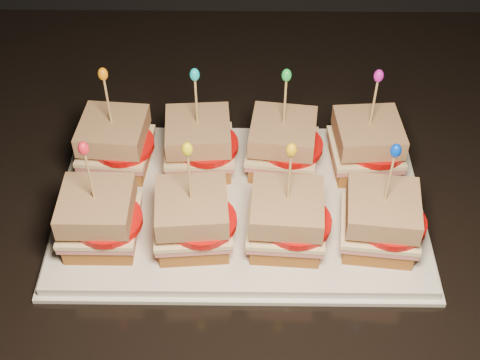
{
  "coord_description": "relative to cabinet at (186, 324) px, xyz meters",
  "views": [
    {
      "loc": [
        -0.22,
        0.92,
        1.57
      ],
      "look_at": [
        -0.23,
        1.51,
        0.99
      ],
      "focal_mm": 50.0,
      "sensor_mm": 36.0,
      "label": 1
    }
  ],
  "objects": [
    {
      "name": "platter",
      "position": [
        0.11,
        -0.14,
        0.49
      ],
      "size": [
        0.46,
        0.28,
        0.02
      ],
      "primitive_type": "cube",
      "color": "white",
      "rests_on": "granite_slab"
    },
    {
      "name": "sandwich_7_cheese",
      "position": [
        0.27,
        -0.21,
        0.54
      ],
      "size": [
        0.1,
        0.1,
        0.01
      ],
      "primitive_type": "cube",
      "rotation": [
        0.0,
        0.0,
        -0.11
      ],
      "color": "#FEE8A7",
      "rests_on": "sandwich_7_ham"
    },
    {
      "name": "sandwich_0_tomato",
      "position": [
        -0.04,
        -0.08,
        0.54
      ],
      "size": [
        0.08,
        0.08,
        0.01
      ],
      "primitive_type": "cylinder",
      "color": "red",
      "rests_on": "sandwich_0_cheese"
    },
    {
      "name": "platter_rim",
      "position": [
        0.11,
        -0.14,
        0.49
      ],
      "size": [
        0.47,
        0.3,
        0.01
      ],
      "primitive_type": "cube",
      "color": "white",
      "rests_on": "granite_slab"
    },
    {
      "name": "sandwich_7_bread_top",
      "position": [
        0.27,
        -0.21,
        0.56
      ],
      "size": [
        0.09,
        0.09,
        0.03
      ],
      "primitive_type": "cube",
      "rotation": [
        0.0,
        0.0,
        -0.11
      ],
      "color": "#652C10",
      "rests_on": "sandwich_7_tomato"
    },
    {
      "name": "sandwich_4_tomato",
      "position": [
        -0.04,
        -0.21,
        0.54
      ],
      "size": [
        0.08,
        0.08,
        0.01
      ],
      "primitive_type": "cylinder",
      "color": "red",
      "rests_on": "sandwich_4_cheese"
    },
    {
      "name": "sandwich_1_ham",
      "position": [
        0.05,
        -0.07,
        0.53
      ],
      "size": [
        0.09,
        0.09,
        0.01
      ],
      "primitive_type": "cube",
      "rotation": [
        0.0,
        0.0,
        0.07
      ],
      "color": "#BE6568",
      "rests_on": "sandwich_1_bread_bot"
    },
    {
      "name": "sandwich_1_cheese",
      "position": [
        0.05,
        -0.07,
        0.54
      ],
      "size": [
        0.1,
        0.09,
        0.01
      ],
      "primitive_type": "cube",
      "rotation": [
        0.0,
        0.0,
        0.07
      ],
      "color": "#FEE8A7",
      "rests_on": "sandwich_1_ham"
    },
    {
      "name": "sandwich_7_bread_bot",
      "position": [
        0.27,
        -0.21,
        0.51
      ],
      "size": [
        0.09,
        0.09,
        0.02
      ],
      "primitive_type": "cube",
      "rotation": [
        0.0,
        0.0,
        -0.11
      ],
      "color": "brown",
      "rests_on": "platter"
    },
    {
      "name": "sandwich_1_pick",
      "position": [
        0.05,
        -0.07,
        0.61
      ],
      "size": [
        0.0,
        0.0,
        0.09
      ],
      "primitive_type": "cylinder",
      "color": "tan",
      "rests_on": "sandwich_1_bread_top"
    },
    {
      "name": "sandwich_1_bread_bot",
      "position": [
        0.05,
        -0.07,
        0.51
      ],
      "size": [
        0.09,
        0.09,
        0.02
      ],
      "primitive_type": "cube",
      "rotation": [
        0.0,
        0.0,
        0.07
      ],
      "color": "brown",
      "rests_on": "platter"
    },
    {
      "name": "sandwich_2_pick",
      "position": [
        0.16,
        -0.07,
        0.61
      ],
      "size": [
        0.0,
        0.0,
        0.09
      ],
      "primitive_type": "cylinder",
      "color": "tan",
      "rests_on": "sandwich_2_bread_top"
    },
    {
      "name": "sandwich_6_tomato",
      "position": [
        0.17,
        -0.21,
        0.54
      ],
      "size": [
        0.08,
        0.08,
        0.01
      ],
      "primitive_type": "cylinder",
      "color": "red",
      "rests_on": "sandwich_6_cheese"
    },
    {
      "name": "sandwich_6_pick",
      "position": [
        0.16,
        -0.21,
        0.61
      ],
      "size": [
        0.0,
        0.0,
        0.09
      ],
      "primitive_type": "cylinder",
      "color": "tan",
      "rests_on": "sandwich_6_bread_top"
    },
    {
      "name": "cabinet",
      "position": [
        0.0,
        0.0,
        0.0
      ],
      "size": [
        2.36,
        0.68,
        0.9
      ],
      "primitive_type": "cube",
      "color": "black",
      "rests_on": "ground"
    },
    {
      "name": "sandwich_0_bread_top",
      "position": [
        -0.06,
        -0.07,
        0.56
      ],
      "size": [
        0.09,
        0.09,
        0.03
      ],
      "primitive_type": "cube",
      "rotation": [
        0.0,
        0.0,
        -0.08
      ],
      "color": "#652C10",
      "rests_on": "sandwich_0_tomato"
    },
    {
      "name": "sandwich_3_ham",
      "position": [
        0.27,
        -0.07,
        0.53
      ],
      "size": [
        0.09,
        0.09,
        0.01
      ],
      "primitive_type": "cube",
      "rotation": [
        0.0,
        0.0,
        0.07
      ],
      "color": "#BE6568",
      "rests_on": "sandwich_3_bread_bot"
    },
    {
      "name": "sandwich_2_tomato",
      "position": [
        0.17,
        -0.08,
        0.54
      ],
      "size": [
        0.08,
        0.08,
        0.01
      ],
      "primitive_type": "cylinder",
      "color": "red",
      "rests_on": "sandwich_2_cheese"
    },
    {
      "name": "sandwich_4_frill",
      "position": [
        -0.06,
        -0.21,
        0.65
      ],
      "size": [
        0.01,
        0.01,
        0.02
      ],
      "primitive_type": "ellipsoid",
      "color": "red",
      "rests_on": "sandwich_4_pick"
    },
    {
      "name": "sandwich_2_frill",
      "position": [
        0.16,
        -0.07,
        0.65
      ],
      "size": [
        0.01,
        0.01,
        0.02
      ],
      "primitive_type": "ellipsoid",
      "color": "green",
      "rests_on": "sandwich_2_pick"
    },
    {
      "name": "sandwich_7_tomato",
      "position": [
        0.28,
        -0.21,
        0.54
      ],
      "size": [
        0.08,
        0.08,
        0.01
      ],
      "primitive_type": "cylinder",
      "color": "red",
      "rests_on": "sandwich_7_cheese"
    },
    {
      "name": "sandwich_5_pick",
      "position": [
        0.05,
        -0.21,
        0.61
      ],
      "size": [
        0.0,
        0.0,
        0.09
      ],
      "primitive_type": "cylinder",
      "color": "tan",
      "rests_on": "sandwich_5_bread_top"
    },
    {
      "name": "sandwich_1_frill",
      "position": [
        0.05,
        -0.07,
        0.65
      ],
      "size": [
        0.01,
        0.01,
        0.02
      ],
      "primitive_type": "ellipsoid",
      "color": "#10BBC6",
      "rests_on": "sandwich_1_pick"
    },
    {
      "name": "sandwich_1_bread_top",
      "position": [
        0.05,
        -0.07,
        0.56
      ],
      "size": [
        0.09,
        0.09,
        0.03
      ],
      "primitive_type": "cube",
      "rotation": [
        0.0,
        0.0,
        0.07
      ],
      "color": "#652C10",
      "rests_on": "sandwich_1_tomato"
    },
    {
      "name": "sandwich_3_tomato",
      "position": [
        0.28,
        -0.08,
        0.54
      ],
      "size": [
        0.08,
        0.08,
        0.01
      ],
      "primitive_type": "cylinder",
      "color": "red",
      "rests_on": "sandwich_3_cheese"
    },
    {
      "name": "sandwich_4_pick",
      "position": [
        -0.06,
        -0.21,
        0.61
      ],
      "size": [
        0.0,
        0.0,
        0.09
      ],
      "primitive_type": "cylinder",
      "color": "tan",
      "rests_on": "sandwich_4_bread_top"
    },
    {
      "name": "sandwich_0_cheese",
      "position": [
        -0.06,
        -0.07,
        0.54
      ],
      "size": [
        0.1,
        0.09,
        0.01
      ],
      "primitive_type": "cube",
      "rotation": [
        0.0,
        0.0,
        -0.08
      ],
      "color": "#FEE8A7",
      "rests_on": "sandwich_0_ham"
    },
    {
      "name": "sandwich_5_frill",
      "position": [
        0.05,
        -0.21,
        0.65
      ],
      "size": [
        0.01,
        0.01,
        0.02
      ],
      "primitive_type": "ellipsoid",
      "color": "yellow",
      "rests_on": "sandwich_5_pick"
    },
    {
      "name": "sandwich_3_frill",
      "position": [
        0.27,
        -0.07,
        0.65
      ],
      "size": [
        0.01,
        0.01,
        0.02
      ],
      "primitive_type": "ellipsoid",
      "color": "#BF16A3",
      "rests_on": "sandwich_3_pick"
    },
    {
      "name": "sandwich_4_ham",
      "position": [
        -0.06,
        -0.21,
        0.53
      ],
      "size": [
        0.09,
        0.09,
        0.01
      ],
      "primitive_type": "cube",
      "rotation": [
        0.0,
        0.0,
        -0.0
      ],
      "color": "#BE6568",
      "rests_on": "sandwich_4_bread_bot"
    },
    {
      "name": "sandwich_5_cheese",
      "position": [
        0.05,
        -0.21,
        0.54
      ],
      "size": [
        0.1,
        0.09,
        0.01
      ],
      "primitive_type": "cube",
      "rotation": [
        0.0,
        0.0,
        0.08
      ],
      "color": "#FEE8A7",
      "rests_on": "sandwich_5_ham"
    },
    {
      "name": "sandwich_6_frill",
      "position": [
        0.16,
        -0.21,
        0.65
      ],
      "size": [
        0.01,
        0.01,
        0.02
      ],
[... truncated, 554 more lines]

